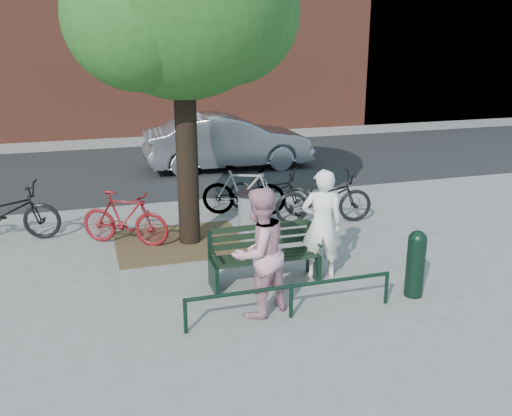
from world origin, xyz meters
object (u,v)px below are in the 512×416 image
object	(u,v)px
park_bench	(263,254)
person_left	(322,224)
bollard	(416,261)
litter_bin	(249,216)
parked_car	(228,142)
person_right	(259,253)
bicycle_c	(270,191)

from	to	relation	value
park_bench	person_left	xyz separation A→B (m)	(0.95, -0.10, 0.43)
bollard	park_bench	bearing A→B (deg)	150.16
bollard	litter_bin	size ratio (longest dim) A/B	1.10
park_bench	parked_car	bearing A→B (deg)	79.68
person_right	parked_car	size ratio (longest dim) A/B	0.39
person_right	bicycle_c	xyz separation A→B (m)	(1.63, 4.43, -0.42)
bicycle_c	litter_bin	bearing A→B (deg)	-174.50
person_right	bicycle_c	bearing A→B (deg)	-135.69
litter_bin	bollard	bearing A→B (deg)	-61.06
person_left	person_right	distance (m)	1.63
person_left	litter_bin	xyz separation A→B (m)	(-0.62, 2.03, -0.42)
park_bench	parked_car	size ratio (longest dim) A/B	0.36
litter_bin	bicycle_c	world-z (taller)	bicycle_c
bollard	parked_car	distance (m)	9.04
parked_car	bollard	bearing A→B (deg)	-175.84
park_bench	parked_car	distance (m)	7.99
person_left	litter_bin	distance (m)	2.16
bollard	parked_car	bearing A→B (deg)	93.84
park_bench	person_right	size ratio (longest dim) A/B	0.94
park_bench	bicycle_c	xyz separation A→B (m)	(1.23, 3.42, 0.03)
bicycle_c	bollard	bearing A→B (deg)	-133.36
person_right	park_bench	bearing A→B (deg)	-136.80
litter_bin	parked_car	bearing A→B (deg)	79.47
park_bench	parked_car	world-z (taller)	parked_car
bollard	parked_car	world-z (taller)	parked_car
park_bench	litter_bin	distance (m)	1.95
litter_bin	bicycle_c	xyz separation A→B (m)	(0.91, 1.50, 0.03)
litter_bin	bicycle_c	size ratio (longest dim) A/B	0.49
park_bench	bollard	world-z (taller)	bollard
person_right	litter_bin	size ratio (longest dim) A/B	1.95
park_bench	person_right	world-z (taller)	person_right
litter_bin	parked_car	world-z (taller)	parked_car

